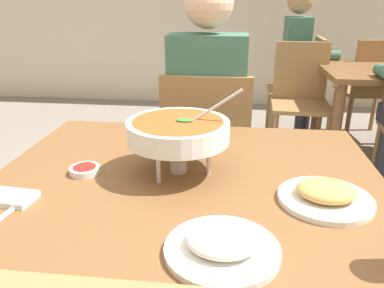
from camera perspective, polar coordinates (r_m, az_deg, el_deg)
The scene contains 13 objects.
dining_table_main at distance 1.15m, azimuth -0.88°, elevation -9.86°, with size 1.15×0.98×0.73m.
chair_diner_main at distance 1.90m, azimuth 2.21°, elevation -0.80°, with size 0.44×0.44×0.90m.
diner_main at distance 1.86m, azimuth 2.39°, elevation 6.35°, with size 0.40×0.45×1.31m.
curry_bowl at distance 1.10m, azimuth -2.11°, elevation 1.93°, with size 0.33×0.30×0.26m.
rice_plate at distance 0.80m, azimuth 4.57°, elevation -14.87°, with size 0.24×0.24×0.06m.
appetizer_plate at distance 1.03m, azimuth 19.50°, elevation -7.24°, with size 0.24×0.24×0.06m.
sauce_dish at distance 1.18m, azimuth -15.86°, elevation -3.77°, with size 0.09×0.09×0.02m.
napkin_folded at distance 1.09m, azimuth -25.62°, elevation -7.33°, with size 0.12×0.08×0.02m, color white.
spoon_utensil at distance 1.04m, azimuth -25.58°, elevation -8.96°, with size 0.01×0.17×0.01m, color silver.
chair_bg_middle at distance 3.57m, azimuth 16.54°, elevation 8.85°, with size 0.45×0.45×0.90m.
chair_bg_corner at distance 3.68m, azimuth 25.41°, elevation 8.03°, with size 0.48×0.48×0.90m.
chair_bg_window at distance 3.14m, azimuth 15.98°, elevation 7.28°, with size 0.46×0.46×0.90m.
patron_bg_middle at distance 3.57m, azimuth 15.93°, elevation 12.76°, with size 0.45×0.40×1.31m.
Camera 1 is at (0.13, -0.98, 1.22)m, focal length 35.40 mm.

